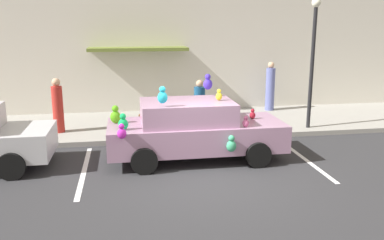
{
  "coord_description": "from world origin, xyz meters",
  "views": [
    {
      "loc": [
        -1.76,
        -8.65,
        3.5
      ],
      "look_at": [
        0.05,
        2.06,
        0.9
      ],
      "focal_mm": 38.31,
      "sensor_mm": 36.0,
      "label": 1
    }
  ],
  "objects_px": {
    "pedestrian_near_shopfront": "(58,107)",
    "pedestrian_by_lamp": "(270,88)",
    "plush_covered_car": "(193,129)",
    "teddy_bear_on_sidewalk": "(143,124)",
    "street_lamp_post": "(313,51)",
    "pedestrian_walking_past": "(199,108)"
  },
  "relations": [
    {
      "from": "pedestrian_near_shopfront",
      "to": "pedestrian_by_lamp",
      "type": "xyz_separation_m",
      "value": [
        7.63,
        2.08,
        0.08
      ]
    },
    {
      "from": "plush_covered_car",
      "to": "street_lamp_post",
      "type": "bearing_deg",
      "value": 26.22
    },
    {
      "from": "plush_covered_car",
      "to": "pedestrian_near_shopfront",
      "type": "relative_size",
      "value": 2.66
    },
    {
      "from": "pedestrian_near_shopfront",
      "to": "pedestrian_walking_past",
      "type": "bearing_deg",
      "value": -10.19
    },
    {
      "from": "street_lamp_post",
      "to": "pedestrian_by_lamp",
      "type": "height_order",
      "value": "street_lamp_post"
    },
    {
      "from": "teddy_bear_on_sidewalk",
      "to": "street_lamp_post",
      "type": "xyz_separation_m",
      "value": [
        5.36,
        -0.16,
        2.19
      ]
    },
    {
      "from": "pedestrian_walking_past",
      "to": "pedestrian_by_lamp",
      "type": "xyz_separation_m",
      "value": [
        3.32,
        2.85,
        0.12
      ]
    },
    {
      "from": "teddy_bear_on_sidewalk",
      "to": "pedestrian_near_shopfront",
      "type": "xyz_separation_m",
      "value": [
        -2.57,
        0.59,
        0.52
      ]
    },
    {
      "from": "teddy_bear_on_sidewalk",
      "to": "pedestrian_by_lamp",
      "type": "bearing_deg",
      "value": 27.84
    },
    {
      "from": "pedestrian_walking_past",
      "to": "pedestrian_by_lamp",
      "type": "height_order",
      "value": "pedestrian_by_lamp"
    },
    {
      "from": "pedestrian_walking_past",
      "to": "plush_covered_car",
      "type": "bearing_deg",
      "value": -105.06
    },
    {
      "from": "street_lamp_post",
      "to": "pedestrian_by_lamp",
      "type": "distance_m",
      "value": 3.26
    },
    {
      "from": "plush_covered_car",
      "to": "pedestrian_walking_past",
      "type": "xyz_separation_m",
      "value": [
        0.55,
        2.03,
        0.11
      ]
    },
    {
      "from": "plush_covered_car",
      "to": "teddy_bear_on_sidewalk",
      "type": "xyz_separation_m",
      "value": [
        -1.2,
        2.21,
        -0.37
      ]
    },
    {
      "from": "plush_covered_car",
      "to": "street_lamp_post",
      "type": "xyz_separation_m",
      "value": [
        4.16,
        2.05,
        1.83
      ]
    },
    {
      "from": "street_lamp_post",
      "to": "pedestrian_walking_past",
      "type": "height_order",
      "value": "street_lamp_post"
    },
    {
      "from": "teddy_bear_on_sidewalk",
      "to": "plush_covered_car",
      "type": "bearing_deg",
      "value": -61.55
    },
    {
      "from": "plush_covered_car",
      "to": "pedestrian_near_shopfront",
      "type": "height_order",
      "value": "plush_covered_car"
    },
    {
      "from": "pedestrian_near_shopfront",
      "to": "teddy_bear_on_sidewalk",
      "type": "bearing_deg",
      "value": -12.99
    },
    {
      "from": "pedestrian_near_shopfront",
      "to": "pedestrian_by_lamp",
      "type": "bearing_deg",
      "value": 15.24
    },
    {
      "from": "plush_covered_car",
      "to": "teddy_bear_on_sidewalk",
      "type": "relative_size",
      "value": 7.33
    },
    {
      "from": "pedestrian_walking_past",
      "to": "pedestrian_by_lamp",
      "type": "bearing_deg",
      "value": 40.69
    }
  ]
}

